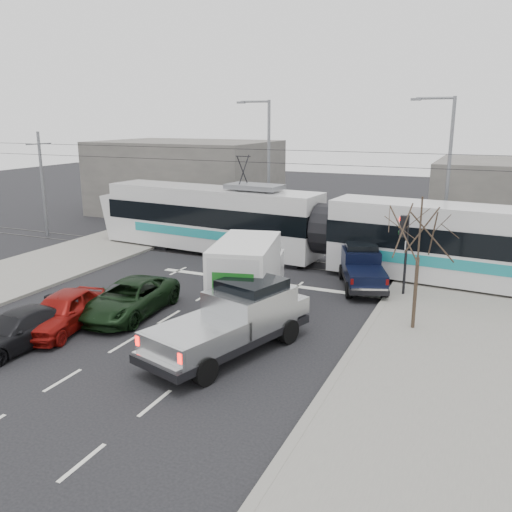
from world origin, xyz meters
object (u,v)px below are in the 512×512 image
at_px(bare_tree, 420,234).
at_px(dark_car, 17,330).
at_px(green_car, 129,298).
at_px(street_lamp_near, 445,170).
at_px(street_lamp_far, 266,161).
at_px(box_truck, 248,277).
at_px(navy_pickup, 362,267).
at_px(red_car, 63,311).
at_px(traffic_signal, 404,238).
at_px(silver_pickup, 236,318).
at_px(tram, 326,230).

height_order(bare_tree, dark_car, bare_tree).
bearing_deg(green_car, street_lamp_near, 49.29).
distance_m(street_lamp_far, box_truck, 15.63).
bearing_deg(box_truck, bare_tree, -6.36).
bearing_deg(green_car, box_truck, 21.41).
distance_m(navy_pickup, red_car, 13.58).
xyz_separation_m(green_car, dark_car, (-1.61, -4.30, -0.06)).
xyz_separation_m(box_truck, green_car, (-4.40, -2.11, -0.87)).
bearing_deg(bare_tree, traffic_signal, 105.76).
height_order(traffic_signal, street_lamp_far, street_lamp_far).
relative_size(street_lamp_far, red_car, 2.05).
height_order(bare_tree, traffic_signal, bare_tree).
distance_m(street_lamp_far, silver_pickup, 19.28).
relative_size(red_car, dark_car, 0.99).
distance_m(street_lamp_near, tram, 7.48).
relative_size(traffic_signal, street_lamp_far, 0.40).
distance_m(tram, red_car, 14.32).
bearing_deg(silver_pickup, navy_pickup, 92.54).
bearing_deg(green_car, bare_tree, 10.63).
distance_m(navy_pickup, green_car, 10.97).
bearing_deg(tram, bare_tree, -47.22).
distance_m(traffic_signal, green_car, 12.16).
height_order(green_car, dark_car, green_car).
height_order(box_truck, navy_pickup, box_truck).
relative_size(street_lamp_near, street_lamp_far, 1.00).
distance_m(box_truck, red_car, 7.30).
relative_size(navy_pickup, red_car, 1.14).
distance_m(silver_pickup, box_truck, 3.67).
distance_m(traffic_signal, street_lamp_far, 14.47).
relative_size(tram, navy_pickup, 5.69).
bearing_deg(street_lamp_far, silver_pickup, -70.20).
bearing_deg(navy_pickup, tram, 114.11).
relative_size(street_lamp_near, box_truck, 1.34).
distance_m(silver_pickup, navy_pickup, 9.33).
distance_m(traffic_signal, street_lamp_near, 7.91).
distance_m(green_car, dark_car, 4.59).
bearing_deg(bare_tree, street_lamp_far, 131.12).
relative_size(traffic_signal, box_truck, 0.54).
relative_size(traffic_signal, green_car, 0.71).
relative_size(street_lamp_near, red_car, 2.05).
bearing_deg(silver_pickup, box_truck, 124.81).
xyz_separation_m(navy_pickup, green_car, (-7.82, -7.69, -0.27)).
relative_size(bare_tree, dark_car, 1.13).
bearing_deg(dark_car, box_truck, 50.88).
relative_size(navy_pickup, dark_car, 1.13).
xyz_separation_m(traffic_signal, navy_pickup, (-1.98, 0.79, -1.76)).
bearing_deg(silver_pickup, dark_car, -140.88).
xyz_separation_m(box_truck, dark_car, (-6.01, -6.42, -0.93)).
height_order(silver_pickup, red_car, silver_pickup).
bearing_deg(tram, green_car, -111.61).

